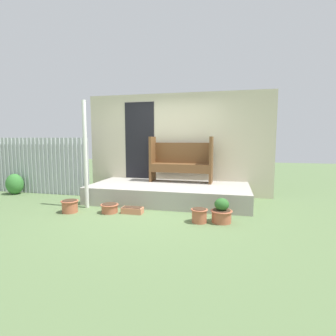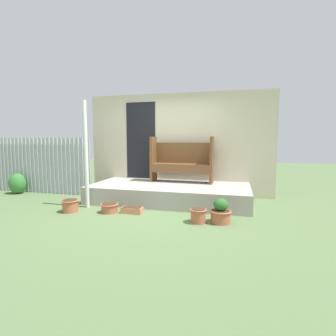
# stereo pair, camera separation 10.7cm
# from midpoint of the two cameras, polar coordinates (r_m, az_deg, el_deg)

# --- Properties ---
(ground_plane) EXTENTS (24.00, 24.00, 0.00)m
(ground_plane) POSITION_cam_midpoint_polar(r_m,az_deg,el_deg) (5.43, -4.19, -9.10)
(ground_plane) COLOR #5B7547
(porch_slab) EXTENTS (3.61, 1.63, 0.39)m
(porch_slab) POSITION_cam_midpoint_polar(r_m,az_deg,el_deg) (6.10, -0.27, -5.47)
(porch_slab) COLOR #A8A399
(porch_slab) RESTS_ON ground_plane
(house_wall) EXTENTS (4.81, 0.08, 2.60)m
(house_wall) POSITION_cam_midpoint_polar(r_m,az_deg,el_deg) (6.80, 1.07, 5.18)
(house_wall) COLOR beige
(house_wall) RESTS_ON ground_plane
(fence_corrugated) EXTENTS (3.18, 0.05, 1.48)m
(fence_corrugated) POSITION_cam_midpoint_polar(r_m,az_deg,el_deg) (7.82, -27.41, 0.46)
(fence_corrugated) COLOR #ADB2B7
(fence_corrugated) RESTS_ON ground_plane
(support_post) EXTENTS (0.08, 0.08, 2.23)m
(support_post) POSITION_cam_midpoint_polar(r_m,az_deg,el_deg) (5.70, -18.06, 2.72)
(support_post) COLOR silver
(support_post) RESTS_ON ground_plane
(bench) EXTENTS (1.53, 0.44, 1.11)m
(bench) POSITION_cam_midpoint_polar(r_m,az_deg,el_deg) (6.42, 2.41, 1.89)
(bench) COLOR brown
(bench) RESTS_ON porch_slab
(flower_pot_left) EXTENTS (0.34, 0.34, 0.25)m
(flower_pot_left) POSITION_cam_midpoint_polar(r_m,az_deg,el_deg) (5.58, -21.10, -7.66)
(flower_pot_left) COLOR #B26042
(flower_pot_left) RESTS_ON ground_plane
(flower_pot_middle) EXTENTS (0.35, 0.35, 0.18)m
(flower_pot_middle) POSITION_cam_midpoint_polar(r_m,az_deg,el_deg) (5.34, -13.17, -8.41)
(flower_pot_middle) COLOR #B26042
(flower_pot_middle) RESTS_ON ground_plane
(flower_pot_right) EXTENTS (0.30, 0.30, 0.25)m
(flower_pot_right) POSITION_cam_midpoint_polar(r_m,az_deg,el_deg) (4.63, 6.16, -10.11)
(flower_pot_right) COLOR #B26042
(flower_pot_right) RESTS_ON ground_plane
(flower_pot_far_right) EXTENTS (0.38, 0.38, 0.43)m
(flower_pot_far_right) POSITION_cam_midpoint_polar(r_m,az_deg,el_deg) (4.68, 10.93, -9.37)
(flower_pot_far_right) COLOR #B26042
(flower_pot_far_right) RESTS_ON ground_plane
(planter_box_rect) EXTENTS (0.41, 0.20, 0.13)m
(planter_box_rect) POSITION_cam_midpoint_polar(r_m,az_deg,el_deg) (5.22, -8.33, -9.07)
(planter_box_rect) COLOR tan
(planter_box_rect) RESTS_ON ground_plane
(shrub_by_fence) EXTENTS (0.44, 0.40, 0.54)m
(shrub_by_fence) POSITION_cam_midpoint_polar(r_m,az_deg,el_deg) (7.98, -30.74, -3.01)
(shrub_by_fence) COLOR #387A33
(shrub_by_fence) RESTS_ON ground_plane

